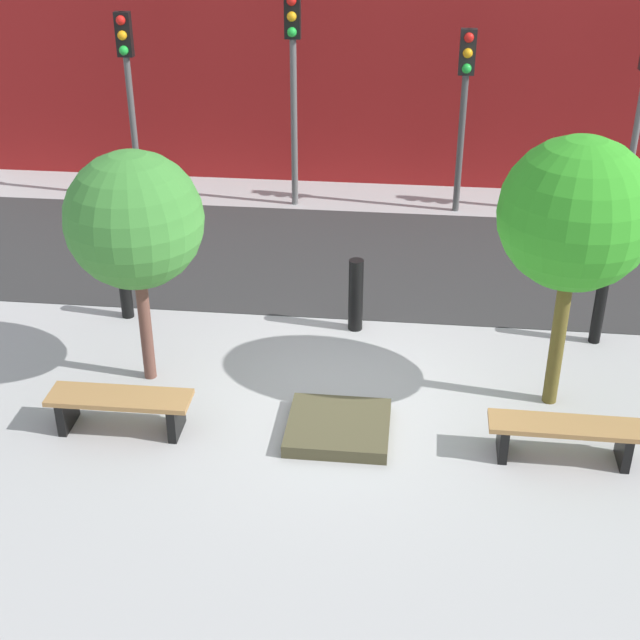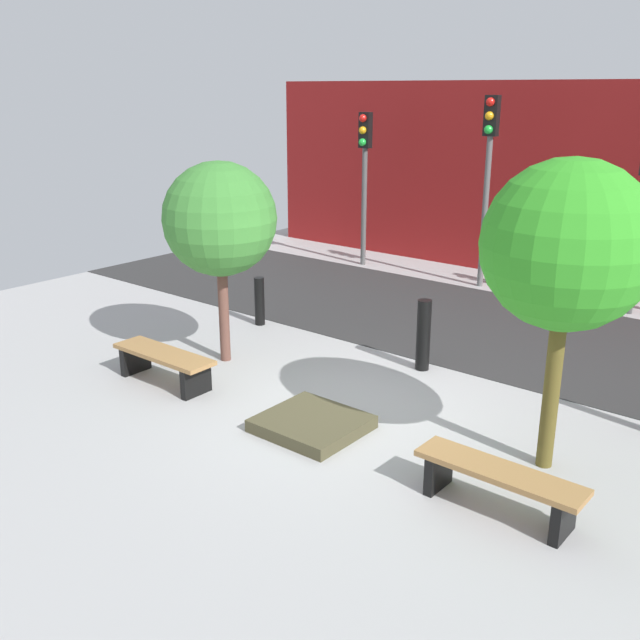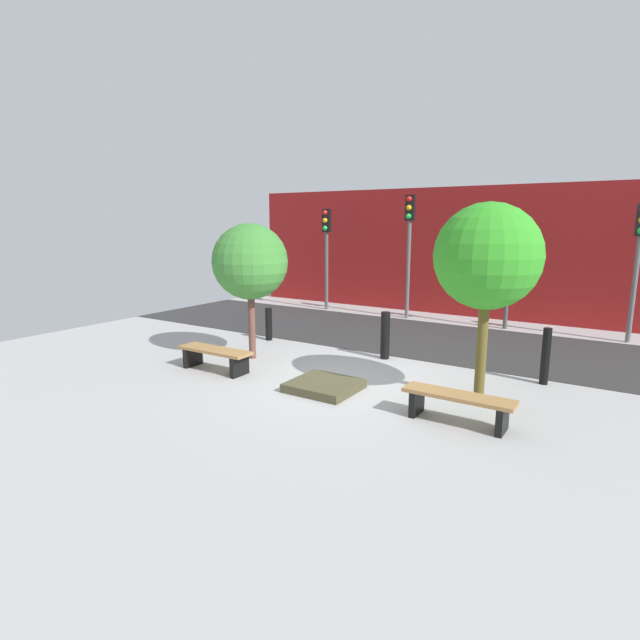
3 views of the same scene
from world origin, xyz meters
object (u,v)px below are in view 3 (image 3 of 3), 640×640
Objects in this scene: tree_behind_right_bench at (487,257)px; traffic_light_mid_west at (409,234)px; bench_right at (458,402)px; bollard_center at (546,356)px; tree_behind_left_bench at (250,262)px; bollard_left at (385,335)px; traffic_light_west at (326,240)px; traffic_light_east at (639,248)px; planter_bed at (324,386)px; traffic_light_mid_east at (510,249)px; bollard_far_left at (269,324)px; bench_left at (215,355)px.

traffic_light_mid_west is at bearing 122.52° from tree_behind_right_bench.
bench_right is 1.55× the size of bollard_center.
tree_behind_left_bench is 2.82× the size of bollard_left.
bollard_center is at bearing -31.24° from traffic_light_west.
bench_right is 8.08m from traffic_light_east.
traffic_light_mid_east reaches higher than planter_bed.
planter_bed is at bearing -37.52° from bollard_far_left.
traffic_light_west is 0.90× the size of traffic_light_mid_west.
traffic_light_west is at bearing 121.88° from planter_bed.
planter_bed is 1.39× the size of bollard_far_left.
traffic_light_east is (1.24, 4.79, 1.86)m from bollard_center.
tree_behind_right_bench is at bearing 0.00° from tree_behind_left_bench.
traffic_light_west is (-2.03, 6.37, 0.24)m from tree_behind_left_bench.
tree_behind_right_bench is 9.54m from traffic_light_west.
bench_left is 2.18m from tree_behind_left_bench.
tree_behind_left_bench reaches higher than bollard_center.
bench_left is 5.63m from tree_behind_right_bench.
tree_behind_right_bench reaches higher than bollard_left.
bollard_left is at bearing -46.35° from traffic_light_west.
bollard_center is at bearing 0.00° from bollard_left.
tree_behind_right_bench is at bearing 90.49° from bench_right.
tree_behind_left_bench is 3.41m from bollard_left.
traffic_light_west is at bearing 104.52° from bollard_far_left.
traffic_light_west is at bearing 148.76° from bollard_center.
bench_left is 3.75m from bollard_left.
traffic_light_mid_west reaches higher than traffic_light_mid_east.
tree_behind_right_bench is at bearing -57.48° from traffic_light_mid_west.
traffic_light_east is (3.04, 0.00, 0.11)m from traffic_light_mid_east.
planter_bed is (2.54, 0.20, -0.25)m from bench_left.
bollard_left reaches higher than bench_left.
traffic_light_mid_west is at bearing 107.64° from bollard_left.
planter_bed is 8.95m from traffic_light_west.
traffic_light_west is at bearing 104.56° from bench_left.
bench_right is 6.48m from bollard_far_left.
tree_behind_left_bench reaches higher than bench_right.
traffic_light_east is at bearing -0.01° from traffic_light_mid_west.
bollard_far_left is (-0.79, 2.75, 0.09)m from bench_left.
traffic_light_mid_west is (-1.52, 7.34, 2.57)m from planter_bed.
tree_behind_right_bench is (0.00, 1.17, 2.13)m from bench_right.
bench_right is 8.88m from traffic_light_mid_west.
bollard_center is at bearing -69.34° from traffic_light_mid_east.
bench_right is at bearing -25.16° from bollard_far_left.
bollard_far_left is at bearing 164.91° from tree_behind_right_bench.
traffic_light_mid_west is at bearing 179.98° from traffic_light_mid_east.
bollard_left is at bearing -133.65° from traffic_light_east.
traffic_light_mid_west is (1.80, 4.79, 2.22)m from bollard_far_left.
tree_behind_right_bench reaches higher than tree_behind_left_bench.
traffic_light_west reaches higher than bollard_far_left.
traffic_light_mid_west is (-4.06, 7.54, 2.32)m from bench_right.
bollard_center reaches higher than bollard_left.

